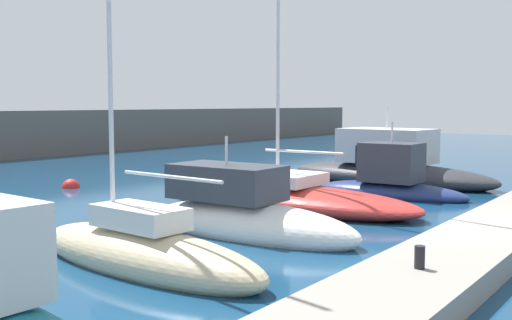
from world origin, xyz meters
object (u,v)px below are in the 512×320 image
at_px(motorboat_white_third, 244,215).
at_px(dock_bollard, 420,257).
at_px(sailboat_red_fourth, 285,196).
at_px(mooring_buoy_red, 71,188).
at_px(sailboat_sand_second, 143,251).
at_px(motorboat_navy_fifth, 390,181).
at_px(motorboat_charcoal_sixth, 387,167).

distance_m(motorboat_white_third, dock_bollard, 6.59).
bearing_deg(sailboat_red_fourth, mooring_buoy_red, 6.28).
distance_m(sailboat_sand_second, motorboat_white_third, 4.18).
distance_m(sailboat_red_fourth, dock_bollard, 10.31).
xyz_separation_m(motorboat_navy_fifth, mooring_buoy_red, (-5.80, 12.34, -0.60)).
bearing_deg(motorboat_navy_fifth, motorboat_white_third, 87.36).
height_order(sailboat_red_fourth, motorboat_navy_fifth, sailboat_red_fourth).
distance_m(sailboat_sand_second, sailboat_red_fourth, 8.78).
bearing_deg(motorboat_charcoal_sixth, dock_bollard, 120.19).
bearing_deg(mooring_buoy_red, dock_bollard, -108.45).
bearing_deg(motorboat_white_third, mooring_buoy_red, -16.18).
relative_size(motorboat_white_third, mooring_buoy_red, 8.78).
relative_size(sailboat_sand_second, mooring_buoy_red, 14.98).
distance_m(motorboat_white_third, motorboat_charcoal_sixth, 13.13).
distance_m(motorboat_charcoal_sixth, dock_bollard, 17.30).
bearing_deg(motorboat_white_third, sailboat_red_fourth, -71.57).
relative_size(sailboat_sand_second, motorboat_white_third, 1.71).
relative_size(sailboat_sand_second, sailboat_red_fourth, 0.59).
bearing_deg(mooring_buoy_red, motorboat_navy_fifth, -64.81).
xyz_separation_m(sailboat_red_fourth, mooring_buoy_red, (-1.01, 10.44, -0.43)).
bearing_deg(motorboat_navy_fifth, sailboat_red_fourth, 68.29).
bearing_deg(dock_bollard, sailboat_red_fourth, 47.12).
xyz_separation_m(motorboat_white_third, sailboat_red_fourth, (4.43, 1.49, -0.11)).
distance_m(motorboat_white_third, sailboat_red_fourth, 4.68).
bearing_deg(sailboat_red_fourth, dock_bollard, 137.88).
xyz_separation_m(sailboat_sand_second, sailboat_red_fourth, (8.60, 1.76, 0.06)).
bearing_deg(motorboat_white_third, dock_bollard, 156.78).
bearing_deg(sailboat_red_fourth, motorboat_navy_fifth, -110.82).
relative_size(motorboat_white_third, dock_bollard, 15.50).
height_order(motorboat_white_third, mooring_buoy_red, motorboat_white_third).
bearing_deg(dock_bollard, mooring_buoy_red, 71.55).
height_order(sailboat_sand_second, sailboat_red_fourth, sailboat_red_fourth).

